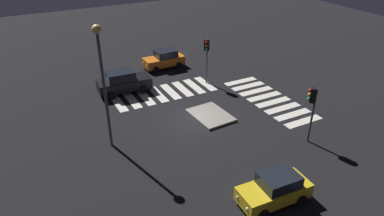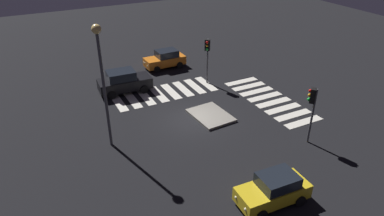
{
  "view_description": "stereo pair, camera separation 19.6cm",
  "coord_description": "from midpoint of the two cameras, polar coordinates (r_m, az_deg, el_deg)",
  "views": [
    {
      "loc": [
        -19.72,
        10.35,
        13.18
      ],
      "look_at": [
        0.0,
        0.0,
        1.0
      ],
      "focal_mm": 32.75,
      "sensor_mm": 36.0,
      "label": 1
    },
    {
      "loc": [
        -19.81,
        10.17,
        13.18
      ],
      "look_at": [
        0.0,
        0.0,
        1.0
      ],
      "focal_mm": 32.75,
      "sensor_mm": 36.0,
      "label": 2
    }
  ],
  "objects": [
    {
      "name": "ground_plane",
      "position": [
        25.87,
        -0.22,
        -1.94
      ],
      "size": [
        80.0,
        80.0,
        0.0
      ],
      "primitive_type": "plane",
      "color": "black"
    },
    {
      "name": "traffic_island",
      "position": [
        26.31,
        2.82,
        -1.2
      ],
      "size": [
        3.48,
        2.71,
        0.18
      ],
      "color": "gray",
      "rests_on": "ground"
    },
    {
      "name": "car_yellow",
      "position": [
        19.01,
        13.06,
        -12.75
      ],
      "size": [
        1.98,
        3.95,
        1.69
      ],
      "rotation": [
        0.0,
        0.0,
        1.52
      ],
      "color": "gold",
      "rests_on": "ground"
    },
    {
      "name": "car_black",
      "position": [
        30.19,
        -11.29,
        4.2
      ],
      "size": [
        2.28,
        4.55,
        1.94
      ],
      "rotation": [
        0.0,
        0.0,
        -1.62
      ],
      "color": "black",
      "rests_on": "ground"
    },
    {
      "name": "car_orange",
      "position": [
        34.94,
        -4.71,
        7.93
      ],
      "size": [
        1.96,
        4.05,
        1.74
      ],
      "rotation": [
        0.0,
        0.0,
        1.59
      ],
      "color": "orange",
      "rests_on": "ground"
    },
    {
      "name": "traffic_light_south",
      "position": [
        23.28,
        18.77,
        0.97
      ],
      "size": [
        0.53,
        0.54,
        3.89
      ],
      "rotation": [
        0.0,
        0.0,
        0.74
      ],
      "color": "#47474C",
      "rests_on": "ground"
    },
    {
      "name": "traffic_light_east",
      "position": [
        30.5,
        2.22,
        9.34
      ],
      "size": [
        0.53,
        0.54,
        4.08
      ],
      "rotation": [
        0.0,
        0.0,
        2.47
      ],
      "color": "#47474C",
      "rests_on": "ground"
    },
    {
      "name": "street_lamp",
      "position": [
        21.23,
        -14.75,
        6.3
      ],
      "size": [
        0.56,
        0.56,
        8.01
      ],
      "color": "#47474C",
      "rests_on": "ground"
    },
    {
      "name": "crosswalk_near",
      "position": [
        29.43,
        12.18,
        1.4
      ],
      "size": [
        8.75,
        3.2,
        0.02
      ],
      "color": "silver",
      "rests_on": "ground"
    },
    {
      "name": "crosswalk_side",
      "position": [
        29.92,
        -4.71,
        2.46
      ],
      "size": [
        3.2,
        8.75,
        0.02
      ],
      "color": "silver",
      "rests_on": "ground"
    }
  ]
}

